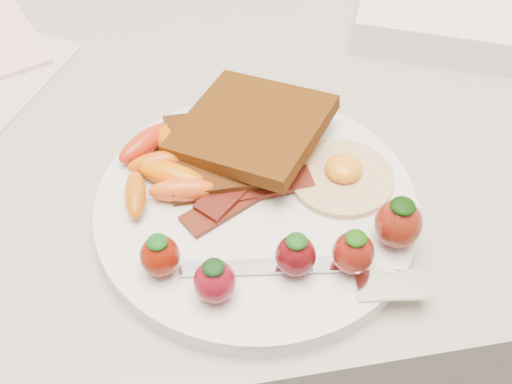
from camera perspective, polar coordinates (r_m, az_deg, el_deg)
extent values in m
cube|color=gray|center=(1.00, -2.22, -12.03)|extent=(2.00, 0.60, 0.90)
cylinder|color=white|center=(0.54, 0.00, -1.33)|extent=(0.27, 0.27, 0.02)
cube|color=black|center=(0.56, -2.89, 3.56)|extent=(0.10, 0.10, 0.01)
cube|color=#3D2407|center=(0.57, -0.37, 5.86)|extent=(0.17, 0.17, 0.03)
cylinder|color=beige|center=(0.55, 7.59, 1.30)|extent=(0.10, 0.10, 0.01)
ellipsoid|color=orange|center=(0.55, 7.79, 2.08)|extent=(0.04, 0.04, 0.02)
cube|color=#3A0F09|center=(0.53, -1.72, -0.59)|extent=(0.10, 0.07, 0.00)
cube|color=black|center=(0.54, -0.17, 0.40)|extent=(0.10, 0.03, 0.00)
cube|color=#430603|center=(0.54, -1.18, 1.21)|extent=(0.09, 0.09, 0.00)
ellipsoid|color=#D15107|center=(0.56, -8.65, 2.60)|extent=(0.06, 0.02, 0.02)
ellipsoid|color=#E56B00|center=(0.54, -7.54, 1.52)|extent=(0.07, 0.05, 0.02)
ellipsoid|color=#C85A0B|center=(0.53, -10.67, -0.22)|extent=(0.02, 0.05, 0.02)
ellipsoid|color=#D05803|center=(0.57, -7.75, 4.13)|extent=(0.03, 0.06, 0.02)
ellipsoid|color=red|center=(0.58, -9.82, 4.34)|extent=(0.06, 0.05, 0.02)
ellipsoid|color=#E05318|center=(0.53, -6.55, 0.18)|extent=(0.06, 0.03, 0.02)
ellipsoid|color=#731304|center=(0.48, -8.55, -5.65)|extent=(0.03, 0.03, 0.03)
ellipsoid|color=#0F4C11|center=(0.47, -8.78, -4.41)|extent=(0.02, 0.02, 0.01)
ellipsoid|color=maroon|center=(0.47, -3.70, -7.94)|extent=(0.03, 0.03, 0.03)
ellipsoid|color=black|center=(0.45, -3.81, -6.69)|extent=(0.02, 0.02, 0.01)
ellipsoid|color=#51080D|center=(0.48, 3.54, -5.67)|extent=(0.03, 0.03, 0.03)
ellipsoid|color=#10430D|center=(0.46, 3.64, -4.39)|extent=(0.02, 0.02, 0.01)
ellipsoid|color=maroon|center=(0.48, 8.63, -5.37)|extent=(0.03, 0.03, 0.04)
ellipsoid|color=#154807|center=(0.47, 8.88, -4.07)|extent=(0.02, 0.02, 0.01)
ellipsoid|color=maroon|center=(0.50, 12.53, -2.76)|extent=(0.04, 0.04, 0.04)
ellipsoid|color=black|center=(0.49, 12.93, -1.21)|extent=(0.02, 0.02, 0.01)
cube|color=silver|center=(0.49, 0.99, -6.64)|extent=(0.13, 0.03, 0.00)
cube|color=silver|center=(0.49, 12.11, -8.08)|extent=(0.06, 0.03, 0.00)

